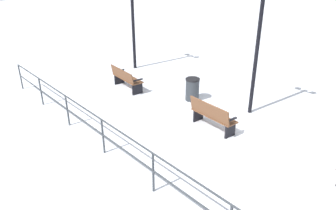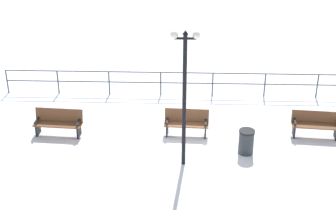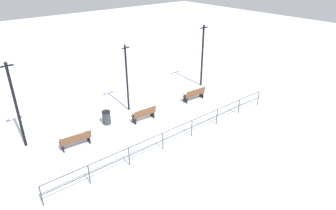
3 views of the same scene
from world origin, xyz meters
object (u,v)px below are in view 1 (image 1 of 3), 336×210
(bench_third, at_px, (126,78))
(trash_bin, at_px, (192,89))
(lamppost_middle, at_px, (260,26))
(bench_second, at_px, (212,115))

(bench_third, relative_size, trash_bin, 1.99)
(bench_third, height_order, lamppost_middle, lamppost_middle)
(bench_third, height_order, trash_bin, bench_third)
(bench_second, xyz_separation_m, lamppost_middle, (1.83, -0.09, 2.37))
(bench_third, xyz_separation_m, trash_bin, (1.17, -2.44, -0.04))
(bench_second, height_order, trash_bin, bench_second)
(bench_second, height_order, lamppost_middle, lamppost_middle)
(trash_bin, bearing_deg, lamppost_middle, -70.75)
(bench_second, distance_m, trash_bin, 2.22)
(bench_second, relative_size, lamppost_middle, 0.35)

